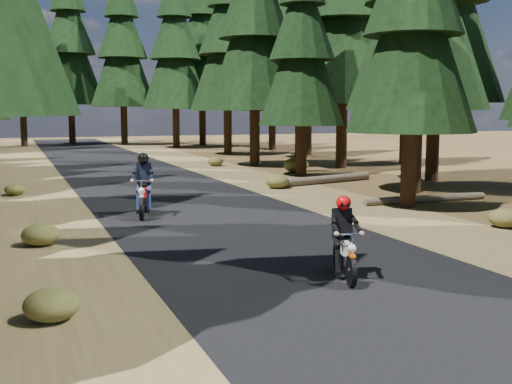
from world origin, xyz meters
TOP-DOWN VIEW (x-y plane):
  - ground at (0.00, 0.00)m, footprint 120.00×120.00m
  - road at (0.00, 5.00)m, footprint 6.00×100.00m
  - shoulder_l at (-4.60, 5.00)m, footprint 3.20×100.00m
  - shoulder_r at (4.60, 5.00)m, footprint 3.20×100.00m
  - pine_forest at (-0.02, 21.05)m, footprint 34.59×55.08m
  - log_near at (6.65, 11.04)m, footprint 4.68×1.66m
  - log_far at (7.18, 5.13)m, footprint 4.45×0.25m
  - understory_shrubs at (1.06, 9.06)m, footprint 15.69×30.86m
  - rider_lead at (0.23, -2.18)m, footprint 0.92×1.69m
  - rider_follow at (-1.73, 5.62)m, footprint 1.09×2.04m

SIDE VIEW (x-z plane):
  - ground at x=0.00m, z-range 0.00..0.00m
  - shoulder_l at x=-4.60m, z-range 0.00..0.01m
  - shoulder_r at x=4.60m, z-range 0.00..0.01m
  - road at x=0.00m, z-range 0.00..0.01m
  - log_far at x=7.18m, z-range 0.00..0.24m
  - log_near at x=6.65m, z-range 0.00..0.32m
  - understory_shrubs at x=1.06m, z-range -0.08..0.63m
  - rider_lead at x=0.23m, z-range -0.23..1.21m
  - rider_follow at x=-1.73m, z-range -0.28..1.45m
  - pine_forest at x=-0.02m, z-range -0.27..16.05m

